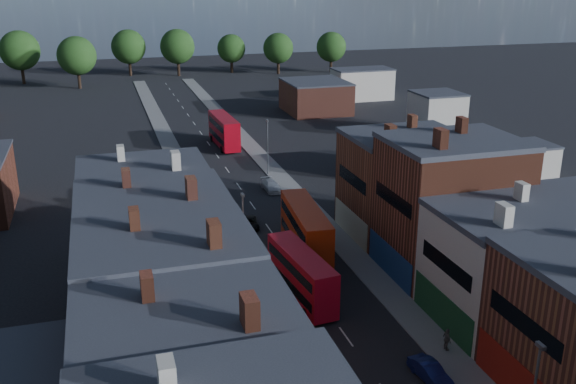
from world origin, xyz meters
TOP-DOWN VIEW (x-y plane):
  - pavement_west at (-6.50, 50.00)m, footprint 3.00×200.00m
  - pavement_east at (6.50, 50.00)m, footprint 3.00×200.00m
  - lamp_post_2 at (-5.20, 30.00)m, footprint 0.25×0.70m
  - lamp_post_3 at (5.20, 60.00)m, footprint 0.25×0.70m
  - bus_0 at (-1.52, 23.14)m, footprint 3.50×10.65m
  - bus_1 at (1.75, 31.93)m, footprint 3.81×12.34m
  - bus_2 at (2.28, 77.47)m, footprint 3.33×11.94m
  - car_1 at (3.69, 8.90)m, footprint 1.92×4.15m
  - car_2 at (-1.96, 41.02)m, footprint 2.31×4.16m
  - car_3 at (3.80, 53.00)m, footprint 2.14×4.78m
  - ped_1 at (-5.30, 10.32)m, footprint 0.81×0.47m
  - ped_3 at (6.69, 11.85)m, footprint 0.50×1.08m

SIDE VIEW (x-z plane):
  - pavement_west at x=-6.50m, z-range 0.00..0.12m
  - pavement_east at x=6.50m, z-range 0.00..0.12m
  - car_2 at x=-1.96m, z-range 0.00..1.10m
  - car_1 at x=3.69m, z-range 0.00..1.32m
  - car_3 at x=3.80m, z-range 0.00..1.36m
  - ped_1 at x=-5.30m, z-range 0.12..1.74m
  - ped_3 at x=6.69m, z-range 0.12..1.96m
  - bus_0 at x=-1.52m, z-range 0.18..4.69m
  - bus_2 at x=2.28m, z-range 0.20..5.32m
  - bus_1 at x=1.75m, z-range 0.21..5.46m
  - lamp_post_2 at x=-5.20m, z-range 0.64..8.77m
  - lamp_post_3 at x=5.20m, z-range 0.64..8.77m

